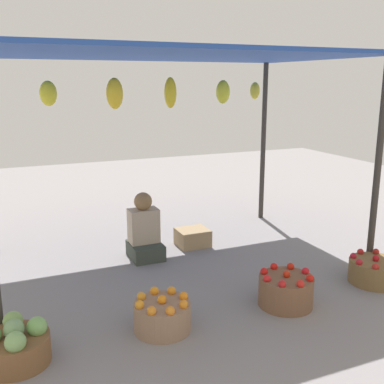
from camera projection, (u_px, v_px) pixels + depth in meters
The scene contains 8 objects.
ground_plane at pixel (173, 261), 5.34m from camera, with size 14.00×14.00×0.00m, color gray.
market_stall_structure at pixel (169, 67), 4.83m from camera, with size 4.04×2.53×2.32m.
vendor_person at pixel (144, 233), 5.41m from camera, with size 0.36×0.44×0.78m.
basket_cabbages at pixel (16, 345), 3.39m from camera, with size 0.50×0.50×0.35m.
basket_oranges at pixel (162, 315), 3.85m from camera, with size 0.48×0.48×0.31m.
basket_red_tomatoes at pixel (286, 290), 4.28m from camera, with size 0.50×0.50×0.34m.
basket_red_apples at pixel (375, 271), 4.77m from camera, with size 0.52×0.52×0.30m.
wooden_crate_near_vendor at pixel (193, 237), 5.83m from camera, with size 0.39×0.34×0.21m, color tan.
Camera 1 is at (-1.78, -4.68, 2.04)m, focal length 43.27 mm.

